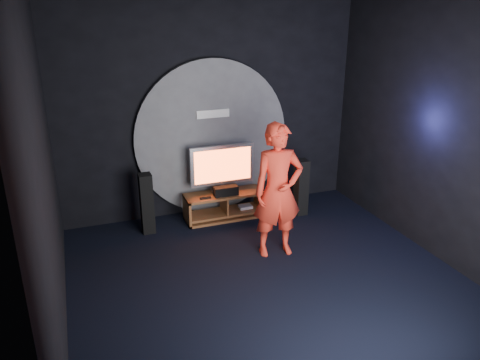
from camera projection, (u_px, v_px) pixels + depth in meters
name	position (u px, v px, depth m)	size (l,w,h in m)	color
floor	(270.00, 282.00, 6.09)	(5.00, 5.00, 0.00)	black
back_wall	(211.00, 111.00, 7.66)	(5.00, 0.04, 3.50)	black
front_wall	(418.00, 255.00, 3.28)	(5.00, 0.04, 3.50)	black
left_wall	(44.00, 180.00, 4.66)	(0.04, 5.00, 3.50)	black
right_wall	(443.00, 134.00, 6.28)	(0.04, 5.00, 3.50)	black
wall_disc_panel	(213.00, 138.00, 7.77)	(2.60, 0.11, 2.60)	#515156
media_console	(225.00, 207.00, 7.84)	(1.32, 0.45, 0.45)	brown
tv	(222.00, 167.00, 7.65)	(1.08, 0.22, 0.81)	#B0AFB6
center_speaker	(226.00, 191.00, 7.64)	(0.40, 0.15, 0.15)	black
remote	(206.00, 198.00, 7.53)	(0.18, 0.05, 0.02)	black
tower_speaker_left	(147.00, 204.00, 7.26)	(0.19, 0.22, 0.97)	black
tower_speaker_right	(301.00, 187.00, 7.90)	(0.19, 0.22, 0.97)	black
subwoofer	(293.00, 194.00, 8.48)	(0.27, 0.27, 0.30)	black
player	(278.00, 191.00, 6.48)	(0.70, 0.46, 1.93)	red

